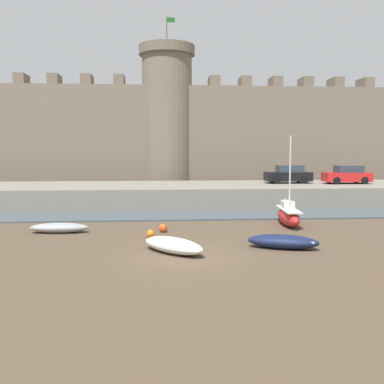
{
  "coord_description": "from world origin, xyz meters",
  "views": [
    {
      "loc": [
        -1.14,
        -19.19,
        4.69
      ],
      "look_at": [
        0.67,
        4.04,
        2.5
      ],
      "focal_mm": 42.0,
      "sensor_mm": 36.0,
      "label": 1
    }
  ],
  "objects": [
    {
      "name": "mooring_buoy_off_centre",
      "position": [
        -0.82,
        6.19,
        0.25
      ],
      "size": [
        0.49,
        0.49,
        0.49
      ],
      "primitive_type": "sphere",
      "color": "#E04C1E",
      "rests_on": "ground"
    },
    {
      "name": "car_quay_east",
      "position": [
        10.7,
        20.48,
        2.47
      ],
      "size": [
        4.12,
        1.92,
        1.62
      ],
      "color": "black",
      "rests_on": "quay_road"
    },
    {
      "name": "mooring_buoy_near_shore",
      "position": [
        -1.52,
        4.63,
        0.21
      ],
      "size": [
        0.43,
        0.43,
        0.43
      ],
      "primitive_type": "sphere",
      "color": "orange",
      "rests_on": "ground"
    },
    {
      "name": "car_quay_centre_east",
      "position": [
        15.76,
        19.54,
        2.47
      ],
      "size": [
        4.12,
        1.92,
        1.62
      ],
      "color": "red",
      "rests_on": "quay_road"
    },
    {
      "name": "water_channel",
      "position": [
        0.0,
        12.36,
        0.05
      ],
      "size": [
        80.0,
        4.5,
        0.1
      ],
      "primitive_type": "cube",
      "color": "#3D4C56",
      "rests_on": "ground"
    },
    {
      "name": "rowboat_near_channel_right",
      "position": [
        -6.72,
        6.48,
        0.3
      ],
      "size": [
        3.31,
        1.19,
        0.57
      ],
      "color": "gray",
      "rests_on": "ground"
    },
    {
      "name": "rowboat_midflat_left",
      "position": [
        -0.44,
        0.98,
        0.37
      ],
      "size": [
        3.32,
        3.48,
        0.7
      ],
      "color": "silver",
      "rests_on": "ground"
    },
    {
      "name": "ground_plane",
      "position": [
        0.0,
        0.0,
        0.0
      ],
      "size": [
        160.0,
        160.0,
        0.0
      ],
      "primitive_type": "plane",
      "color": "#4C3D2D"
    },
    {
      "name": "rowboat_foreground_right",
      "position": [
        4.82,
        1.46,
        0.35
      ],
      "size": [
        3.58,
        2.31,
        0.67
      ],
      "color": "#141E3D",
      "rests_on": "ground"
    },
    {
      "name": "quay_road",
      "position": [
        0.0,
        19.61,
        0.85
      ],
      "size": [
        67.17,
        10.0,
        1.69
      ],
      "primitive_type": "cube",
      "color": "slate",
      "rests_on": "ground"
    },
    {
      "name": "castle",
      "position": [
        -0.0,
        29.94,
        6.78
      ],
      "size": [
        61.14,
        5.96,
        18.74
      ],
      "color": "#706354",
      "rests_on": "ground"
    },
    {
      "name": "sailboat_near_channel_left",
      "position": [
        7.01,
        7.96,
        0.62
      ],
      "size": [
        1.42,
        4.39,
        5.58
      ],
      "color": "red",
      "rests_on": "ground"
    }
  ]
}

